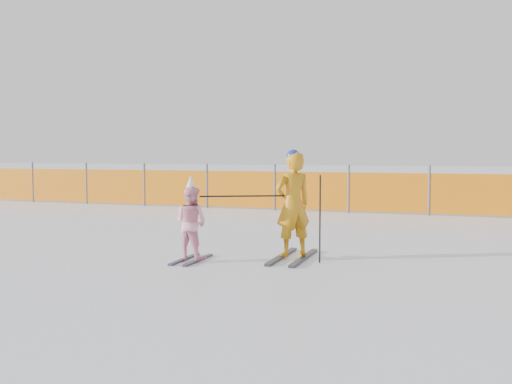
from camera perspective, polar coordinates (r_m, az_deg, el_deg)
ground at (r=7.82m, az=-1.20°, el=-7.57°), size 120.00×120.00×0.00m
adult at (r=8.39m, az=3.72°, el=-1.28°), size 0.66×1.41×1.61m
child at (r=8.28m, az=-6.52°, el=-2.99°), size 0.57×0.91×1.23m
ski_poles at (r=8.17m, az=2.50°, el=-1.56°), size 1.70×0.56×1.25m
safety_fence at (r=15.84m, az=-2.68°, el=0.33°), size 17.51×0.06×1.25m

